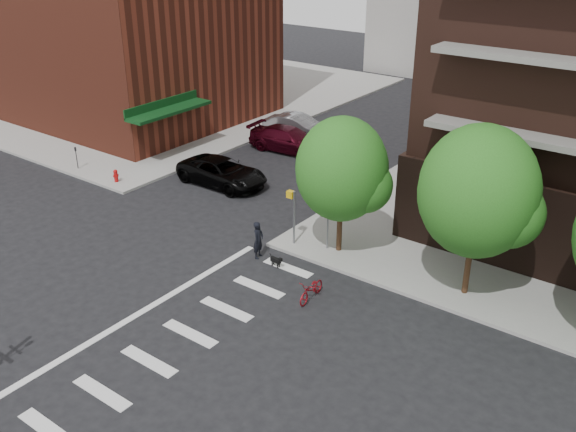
# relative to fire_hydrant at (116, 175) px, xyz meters

# --- Properties ---
(ground) EXTENTS (120.00, 120.00, 0.00)m
(ground) POSITION_rel_fire_hydrant_xyz_m (10.50, -7.80, -0.55)
(ground) COLOR black
(ground) RESTS_ON ground
(sidewalk_nw) EXTENTS (31.00, 33.00, 0.15)m
(sidewalk_nw) POSITION_rel_fire_hydrant_xyz_m (-14.00, 15.70, -0.48)
(sidewalk_nw) COLOR gray
(sidewalk_nw) RESTS_ON ground
(crosswalk) EXTENTS (3.85, 13.00, 0.01)m
(crosswalk) POSITION_rel_fire_hydrant_xyz_m (12.71, -7.80, -0.55)
(crosswalk) COLOR silver
(crosswalk) RESTS_ON ground
(tree_a) EXTENTS (4.00, 4.00, 5.90)m
(tree_a) POSITION_rel_fire_hydrant_xyz_m (14.50, 0.70, 3.49)
(tree_a) COLOR #301E11
(tree_a) RESTS_ON sidewalk_ne
(tree_b) EXTENTS (4.50, 4.50, 6.65)m
(tree_b) POSITION_rel_fire_hydrant_xyz_m (20.50, 0.70, 3.99)
(tree_b) COLOR #301E11
(tree_b) RESTS_ON sidewalk_ne
(pedestrian_signal) EXTENTS (2.18, 0.67, 2.60)m
(pedestrian_signal) POSITION_rel_fire_hydrant_xyz_m (12.82, 0.12, 1.30)
(pedestrian_signal) COLOR slate
(pedestrian_signal) RESTS_ON sidewalk_ne
(fire_hydrant) EXTENTS (0.24, 0.24, 0.73)m
(fire_hydrant) POSITION_rel_fire_hydrant_xyz_m (0.00, 0.00, 0.00)
(fire_hydrant) COLOR #A50C0C
(fire_hydrant) RESTS_ON sidewalk_nw
(parking_meter) EXTENTS (0.10, 0.08, 1.32)m
(parking_meter) POSITION_rel_fire_hydrant_xyz_m (-3.50, -0.00, 0.41)
(parking_meter) COLOR black
(parking_meter) RESTS_ON sidewalk_nw
(parked_car_black) EXTENTS (2.51, 5.41, 1.50)m
(parked_car_black) POSITION_rel_fire_hydrant_xyz_m (4.87, 3.56, 0.20)
(parked_car_black) COLOR black
(parked_car_black) RESTS_ON ground
(parked_car_maroon) EXTENTS (2.67, 5.59, 1.57)m
(parked_car_maroon) POSITION_rel_fire_hydrant_xyz_m (4.53, 10.32, 0.23)
(parked_car_maroon) COLOR #3B0713
(parked_car_maroon) RESTS_ON ground
(parked_car_silver) EXTENTS (2.19, 5.04, 1.61)m
(parked_car_silver) POSITION_rel_fire_hydrant_xyz_m (3.46, 12.78, 0.25)
(parked_car_silver) COLOR #999BA0
(parked_car_silver) RESTS_ON ground
(scooter) EXTENTS (0.75, 1.76, 0.90)m
(scooter) POSITION_rel_fire_hydrant_xyz_m (15.74, -3.24, -0.10)
(scooter) COLOR maroon
(scooter) RESTS_ON ground
(dog_walker) EXTENTS (0.70, 0.53, 1.73)m
(dog_walker) POSITION_rel_fire_hydrant_xyz_m (11.86, -1.80, 0.32)
(dog_walker) COLOR black
(dog_walker) RESTS_ON ground
(dog) EXTENTS (0.60, 0.20, 0.51)m
(dog) POSITION_rel_fire_hydrant_xyz_m (13.03, -2.02, -0.23)
(dog) COLOR black
(dog) RESTS_ON ground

